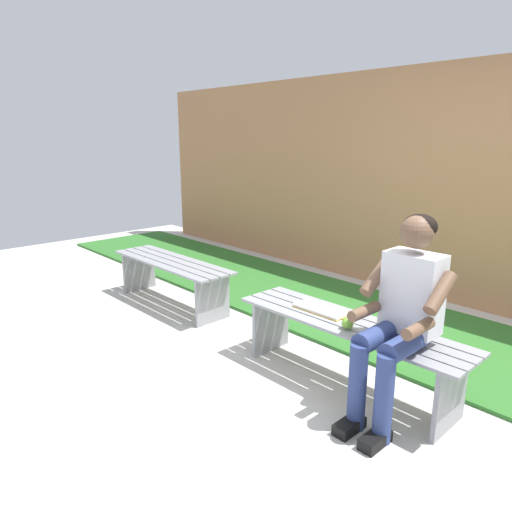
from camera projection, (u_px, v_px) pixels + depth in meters
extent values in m
cube|color=beige|center=(143.00, 377.00, 3.48)|extent=(10.00, 7.00, 0.04)
cube|color=#2D6B28|center=(324.00, 304.00, 4.89)|extent=(9.00, 1.55, 0.03)
cube|color=#B27A51|center=(443.00, 185.00, 4.92)|extent=(9.50, 0.24, 2.45)
cube|color=gray|center=(362.00, 316.00, 3.34)|extent=(1.74, 0.12, 0.02)
cube|color=gray|center=(353.00, 321.00, 3.27)|extent=(1.74, 0.12, 0.02)
cube|color=gray|center=(343.00, 325.00, 3.19)|extent=(1.74, 0.12, 0.02)
cube|color=gray|center=(333.00, 330.00, 3.12)|extent=(1.74, 0.12, 0.02)
cube|color=gray|center=(450.00, 396.00, 2.77)|extent=(0.03, 0.40, 0.46)
cube|color=gray|center=(271.00, 324.00, 3.82)|extent=(0.03, 0.40, 0.46)
cube|color=gray|center=(185.00, 259.00, 4.92)|extent=(1.59, 0.12, 0.02)
cube|color=gray|center=(176.00, 261.00, 4.85)|extent=(1.59, 0.12, 0.02)
cube|color=gray|center=(167.00, 263.00, 4.77)|extent=(1.59, 0.12, 0.02)
cube|color=gray|center=(157.00, 265.00, 4.69)|extent=(1.59, 0.12, 0.02)
cube|color=gray|center=(213.00, 299.00, 4.39)|extent=(0.03, 0.40, 0.46)
cube|color=gray|center=(139.00, 270.00, 5.34)|extent=(0.03, 0.40, 0.46)
cube|color=silver|center=(413.00, 293.00, 2.85)|extent=(0.34, 0.20, 0.50)
sphere|color=brown|center=(417.00, 232.00, 2.74)|extent=(0.20, 0.20, 0.20)
ellipsoid|color=black|center=(420.00, 226.00, 2.76)|extent=(0.20, 0.19, 0.15)
cylinder|color=navy|center=(406.00, 344.00, 2.71)|extent=(0.13, 0.40, 0.13)
cylinder|color=navy|center=(379.00, 335.00, 2.84)|extent=(0.13, 0.40, 0.13)
cylinder|color=navy|center=(384.00, 399.00, 2.65)|extent=(0.11, 0.11, 0.55)
cube|color=black|center=(375.00, 440.00, 2.67)|extent=(0.10, 0.22, 0.07)
cylinder|color=navy|center=(357.00, 387.00, 2.78)|extent=(0.11, 0.11, 0.55)
cube|color=black|center=(349.00, 426.00, 2.80)|extent=(0.10, 0.22, 0.07)
cylinder|color=brown|center=(441.00, 293.00, 2.63)|extent=(0.08, 0.28, 0.23)
cylinder|color=brown|center=(418.00, 329.00, 2.59)|extent=(0.07, 0.26, 0.07)
cylinder|color=brown|center=(376.00, 277.00, 2.92)|extent=(0.08, 0.28, 0.23)
cylinder|color=brown|center=(364.00, 311.00, 2.84)|extent=(0.07, 0.26, 0.07)
sphere|color=#72B738|center=(348.00, 323.00, 3.09)|extent=(0.08, 0.08, 0.08)
cube|color=white|center=(331.00, 313.00, 3.34)|extent=(0.20, 0.15, 0.02)
cube|color=white|center=(309.00, 306.00, 3.49)|extent=(0.20, 0.15, 0.02)
cube|color=#BF8C1E|center=(320.00, 311.00, 3.42)|extent=(0.41, 0.16, 0.01)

